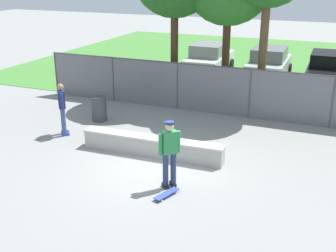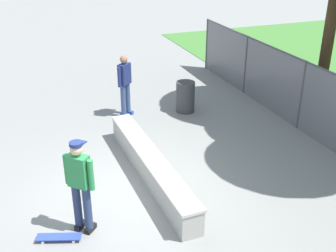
{
  "view_description": "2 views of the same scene",
  "coord_description": "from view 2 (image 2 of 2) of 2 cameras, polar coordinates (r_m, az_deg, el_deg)",
  "views": [
    {
      "loc": [
        4.64,
        -10.27,
        5.43
      ],
      "look_at": [
        -0.14,
        1.27,
        0.85
      ],
      "focal_mm": 45.99,
      "sensor_mm": 36.0,
      "label": 1
    },
    {
      "loc": [
        7.19,
        -1.68,
        5.1
      ],
      "look_at": [
        -0.49,
        1.24,
        1.21
      ],
      "focal_mm": 45.07,
      "sensor_mm": 36.0,
      "label": 2
    }
  ],
  "objects": [
    {
      "name": "bystander",
      "position": [
        12.31,
        -5.86,
        5.8
      ],
      "size": [
        0.44,
        0.49,
        1.82
      ],
      "color": "#2647A5",
      "rests_on": "ground"
    },
    {
      "name": "concrete_ledge",
      "position": [
        9.4,
        -2.42,
        -5.39
      ],
      "size": [
        4.55,
        0.59,
        0.6
      ],
      "color": "#A8A59E",
      "rests_on": "ground"
    },
    {
      "name": "skateboarder",
      "position": [
        7.62,
        -11.82,
        -7.56
      ],
      "size": [
        0.46,
        0.46,
        1.84
      ],
      "color": "black",
      "rests_on": "ground"
    },
    {
      "name": "ground_plane",
      "position": [
        8.98,
        -6.38,
        -9.46
      ],
      "size": [
        80.0,
        80.0,
        0.0
      ],
      "primitive_type": "plane",
      "color": "gray"
    },
    {
      "name": "skateboard",
      "position": [
        8.04,
        -14.55,
        -14.34
      ],
      "size": [
        0.45,
        0.82,
        0.09
      ],
      "color": "#334CB2",
      "rests_on": "ground"
    },
    {
      "name": "trash_bin",
      "position": [
        12.71,
        2.36,
        3.97
      ],
      "size": [
        0.56,
        0.56,
        0.94
      ],
      "primitive_type": "cylinder",
      "color": "#3F3F44",
      "rests_on": "ground"
    }
  ]
}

